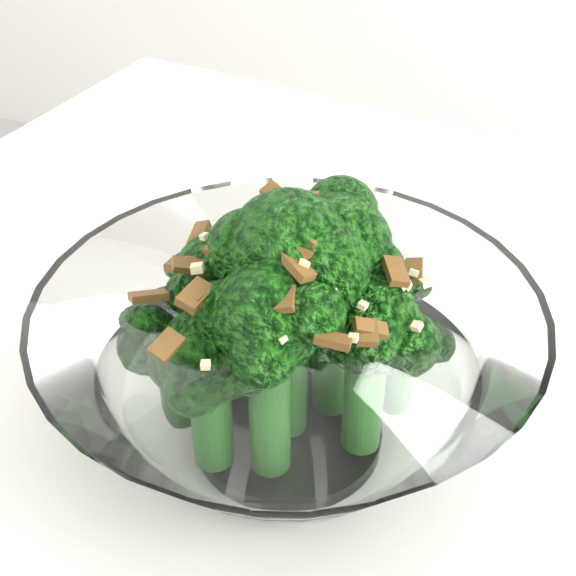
% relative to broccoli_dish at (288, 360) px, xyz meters
% --- Properties ---
extents(broccoli_dish, '(0.25, 0.25, 0.15)m').
position_rel_broccoli_dish_xyz_m(broccoli_dish, '(0.00, 0.00, 0.00)').
color(broccoli_dish, white).
rests_on(broccoli_dish, table).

